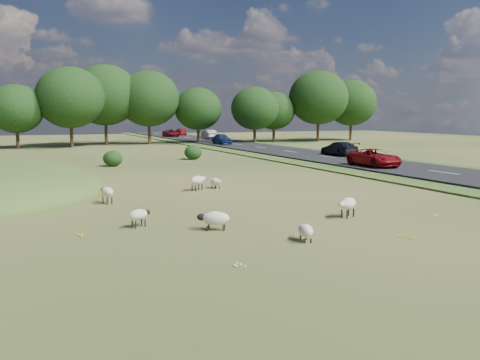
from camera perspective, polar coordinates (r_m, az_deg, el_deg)
name	(u,v)px	position (r m, az deg, el deg)	size (l,w,h in m)	color
ground	(140,171)	(43.49, -10.65, 0.96)	(160.00, 160.00, 0.00)	#2E4F18
road	(299,154)	(59.98, 6.27, 2.81)	(8.00, 150.00, 0.25)	black
treeline	(76,99)	(78.17, -17.08, 8.25)	(96.28, 14.66, 11.70)	black
shrubs	(106,155)	(51.40, -14.14, 2.56)	(22.29, 9.72, 1.44)	black
sheep_0	(107,192)	(27.93, -14.02, -1.24)	(0.73, 1.24, 0.86)	beige
sheep_1	(215,218)	(20.96, -2.69, -4.11)	(1.33, 1.03, 0.75)	beige
sheep_2	(348,204)	(23.91, 11.41, -2.50)	(1.27, 0.94, 0.89)	beige
sheep_3	(216,182)	(32.72, -2.61, -0.21)	(0.60, 1.12, 0.63)	beige
sheep_4	(139,215)	(21.84, -10.72, -3.65)	(1.06, 0.80, 0.74)	beige
sheep_5	(198,180)	(31.82, -4.56, -0.02)	(1.25, 0.99, 0.89)	beige
sheep_6	(305,230)	(19.31, 7.00, -5.37)	(0.67, 1.13, 0.63)	beige
car_0	(339,148)	(56.46, 10.53, 3.33)	(2.02, 4.96, 1.44)	black
car_1	(222,139)	(76.42, -1.94, 4.41)	(1.76, 4.39, 1.49)	navy
car_3	(171,133)	(102.32, -7.39, 4.99)	(2.25, 4.87, 1.35)	maroon
car_4	(209,134)	(93.10, -3.35, 4.89)	(1.62, 4.64, 1.53)	#B1B3B9
car_5	(374,158)	(45.31, 14.13, 2.34)	(2.38, 5.15, 1.43)	maroon
car_7	(180,132)	(109.77, -6.40, 5.13)	(1.85, 4.54, 1.32)	maroon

